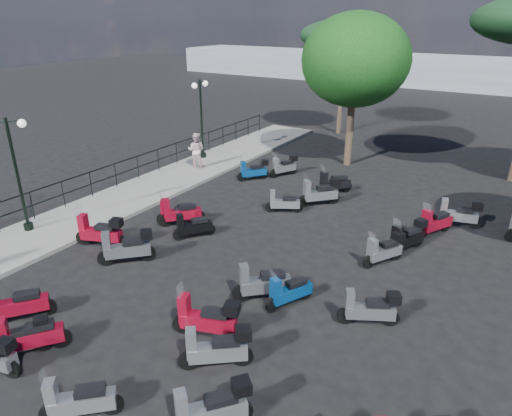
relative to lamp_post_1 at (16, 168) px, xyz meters
The scene contains 33 objects.
ground 7.66m from the lamp_post_1, 10.37° to the left, with size 120.00×120.00×0.00m, color black.
sidewalk 4.97m from the lamp_post_1, 81.70° to the left, with size 3.00×30.00×0.15m, color slate.
railing 4.45m from the lamp_post_1, 99.30° to the left, with size 0.04×26.04×1.10m.
lamp_post_1 is the anchor object (origin of this frame).
lamp_post_2 10.50m from the lamp_post_1, 91.14° to the left, with size 0.33×1.21×4.11m.
pedestrian_far 9.08m from the lamp_post_1, 86.16° to the left, with size 0.86×0.67×1.77m, color silver.
scooter_0 7.31m from the lamp_post_1, 35.04° to the right, with size 1.03×1.33×1.23m.
scooter_2 3.68m from the lamp_post_1, 12.81° to the left, with size 1.73×0.89×1.44m.
scooter_3 6.37m from the lamp_post_1, 28.37° to the left, with size 1.00×1.30×1.23m.
scooter_4 5.81m from the lamp_post_1, 39.35° to the left, with size 1.27×1.35×1.39m.
scooter_5 10.14m from the lamp_post_1, 67.16° to the left, with size 1.10×1.31×1.25m.
scooter_7 5.89m from the lamp_post_1, 35.80° to the right, with size 1.15×1.42×1.37m.
scooter_8 5.06m from the lamp_post_1, ahead, with size 1.39×1.42×1.44m.
scooter_9 5.68m from the lamp_post_1, 40.08° to the left, with size 1.37×1.00×1.27m.
scooter_10 9.74m from the lamp_post_1, 43.28° to the left, with size 1.34×0.85×1.18m.
scooter_11 11.73m from the lamp_post_1, 65.45° to the left, with size 0.87×1.42×1.23m.
scooter_12 9.75m from the lamp_post_1, 27.93° to the right, with size 1.24×1.16×1.27m.
scooter_13 10.24m from the lamp_post_1, 10.91° to the right, with size 1.43×1.18×1.35m.
scooter_14 9.33m from the lamp_post_1, ahead, with size 1.72×0.83×1.41m.
scooter_15 9.60m from the lamp_post_1, ahead, with size 1.40×1.32×1.44m.
scooter_16 11.37m from the lamp_post_1, 45.48° to the left, with size 1.38×1.43×1.44m.
scooter_17 12.44m from the lamp_post_1, 50.36° to the left, with size 1.15×1.47×1.39m.
scooter_19 11.44m from the lamp_post_1, 17.07° to the right, with size 1.23×1.39×1.35m.
scooter_20 10.37m from the lamp_post_1, ahead, with size 0.84×1.46×1.25m.
scooter_21 12.65m from the lamp_post_1, 21.78° to the left, with size 0.94×1.44×1.26m.
scooter_22 14.77m from the lamp_post_1, 31.33° to the left, with size 0.95×1.57×1.36m.
scooter_23 15.92m from the lamp_post_1, 34.05° to the left, with size 1.64×0.67×1.32m.
scooter_27 12.48m from the lamp_post_1, ahead, with size 1.46×0.92×1.27m.
scooter_28 13.49m from the lamp_post_1, 26.10° to the left, with size 0.93×1.56×1.34m.
scooter_30 7.32m from the lamp_post_1, 33.06° to the right, with size 1.15×1.42×1.37m.
broadleaf_tree 15.66m from the lamp_post_1, 63.97° to the left, with size 5.29×5.29×7.53m.
pine_2 20.67m from the lamp_post_1, 79.47° to the left, with size 5.61×5.61×7.10m.
distant_hills 46.86m from the lamp_post_1, 81.25° to the left, with size 70.00×8.00×3.00m, color gray.
Camera 1 is at (7.75, -9.60, 7.38)m, focal length 32.00 mm.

